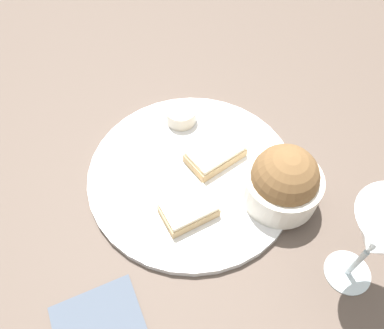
{
  "coord_description": "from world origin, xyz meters",
  "views": [
    {
      "loc": [
        0.2,
        0.29,
        0.53
      ],
      "look_at": [
        0.0,
        0.0,
        0.03
      ],
      "focal_mm": 35.0,
      "sensor_mm": 36.0,
      "label": 1
    }
  ],
  "objects_px": {
    "salad_bowl": "(283,182)",
    "sauce_ramekin": "(181,114)",
    "cheese_toast_far": "(189,210)",
    "wine_glass": "(381,238)",
    "cheese_toast_near": "(215,154)"
  },
  "relations": [
    {
      "from": "salad_bowl",
      "to": "sauce_ramekin",
      "type": "relative_size",
      "value": 2.17
    },
    {
      "from": "salad_bowl",
      "to": "cheese_toast_far",
      "type": "xyz_separation_m",
      "value": [
        0.14,
        -0.05,
        -0.03
      ]
    },
    {
      "from": "wine_glass",
      "to": "sauce_ramekin",
      "type": "bearing_deg",
      "value": -84.06
    },
    {
      "from": "cheese_toast_near",
      "to": "sauce_ramekin",
      "type": "bearing_deg",
      "value": -90.72
    },
    {
      "from": "sauce_ramekin",
      "to": "wine_glass",
      "type": "distance_m",
      "value": 0.38
    },
    {
      "from": "wine_glass",
      "to": "cheese_toast_near",
      "type": "bearing_deg",
      "value": -81.46
    },
    {
      "from": "salad_bowl",
      "to": "cheese_toast_near",
      "type": "distance_m",
      "value": 0.13
    },
    {
      "from": "cheese_toast_near",
      "to": "wine_glass",
      "type": "height_order",
      "value": "wine_glass"
    },
    {
      "from": "salad_bowl",
      "to": "wine_glass",
      "type": "height_order",
      "value": "wine_glass"
    },
    {
      "from": "sauce_ramekin",
      "to": "cheese_toast_near",
      "type": "distance_m",
      "value": 0.11
    },
    {
      "from": "salad_bowl",
      "to": "cheese_toast_far",
      "type": "height_order",
      "value": "salad_bowl"
    },
    {
      "from": "sauce_ramekin",
      "to": "cheese_toast_far",
      "type": "relative_size",
      "value": 0.63
    },
    {
      "from": "cheese_toast_far",
      "to": "wine_glass",
      "type": "height_order",
      "value": "wine_glass"
    },
    {
      "from": "cheese_toast_near",
      "to": "wine_glass",
      "type": "bearing_deg",
      "value": 98.54
    },
    {
      "from": "salad_bowl",
      "to": "sauce_ramekin",
      "type": "bearing_deg",
      "value": -80.56
    }
  ]
}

